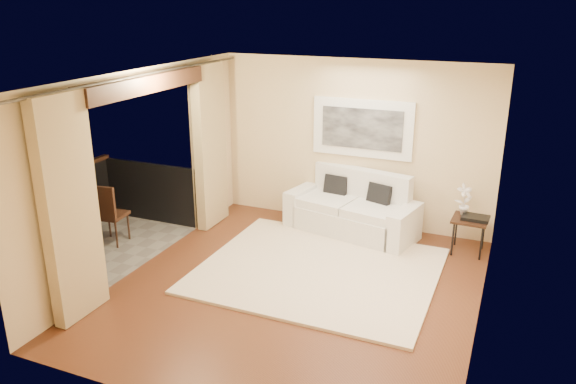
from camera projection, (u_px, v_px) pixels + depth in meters
The scene contains 18 objects.
floor at pixel (296, 288), 7.29m from camera, with size 5.00×5.00×0.00m, color brown.
room_shell at pixel (144, 84), 7.24m from camera, with size 5.00×6.40×5.00m.
balcony at pixel (92, 236), 8.44m from camera, with size 1.81×2.60×1.17m.
curtains at pixel (152, 171), 7.62m from camera, with size 0.16×4.80×2.64m.
artwork at pixel (362, 128), 8.86m from camera, with size 1.62×0.07×0.92m.
rug at pixel (318, 270), 7.73m from camera, with size 3.14×2.74×0.04m, color beige.
sofa at pixel (353, 211), 8.94m from camera, with size 2.19×1.28×0.99m.
side_table at pixel (470, 222), 8.17m from camera, with size 0.51×0.51×0.54m.
tray at pixel (476, 218), 8.10m from camera, with size 0.38×0.28×0.05m, color black.
orchid at pixel (464, 200), 8.21m from camera, with size 0.25×0.17×0.47m, color white.
bistro_table at pixel (50, 218), 7.87m from camera, with size 0.68×0.68×0.73m.
balcony_chair_far at pixel (107, 210), 8.40m from camera, with size 0.46×0.47×0.97m.
balcony_chair_near at pixel (24, 235), 7.66m from camera, with size 0.39×0.40×0.87m.
ice_bucket at pixel (50, 202), 7.97m from camera, with size 0.18×0.18×0.20m, color silver.
candle at pixel (55, 208), 7.93m from camera, with size 0.06×0.06×0.07m, color #FB2416.
vase at pixel (38, 212), 7.62m from camera, with size 0.04×0.04×0.18m, color silver.
glass_a at pixel (49, 212), 7.68m from camera, with size 0.06×0.06×0.12m, color white.
glass_b at pixel (54, 211), 7.75m from camera, with size 0.06×0.06×0.12m, color silver.
Camera 1 is at (2.42, -6.02, 3.56)m, focal length 35.00 mm.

